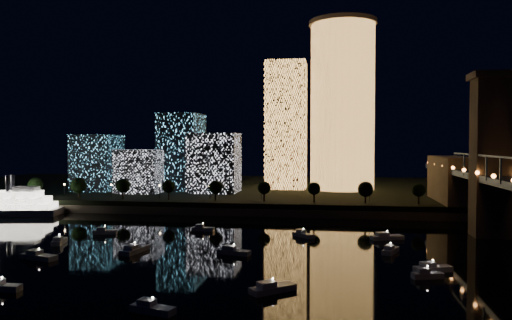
% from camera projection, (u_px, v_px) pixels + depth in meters
% --- Properties ---
extents(ground, '(520.00, 520.00, 0.00)m').
position_uv_depth(ground, '(256.00, 270.00, 112.54)').
color(ground, black).
rests_on(ground, ground).
extents(far_bank, '(420.00, 160.00, 5.00)m').
position_uv_depth(far_bank, '(300.00, 191.00, 270.54)').
color(far_bank, black).
rests_on(far_bank, ground).
extents(seawall, '(420.00, 6.00, 3.00)m').
position_uv_depth(seawall, '(288.00, 213.00, 193.51)').
color(seawall, '#6B5E4C').
rests_on(seawall, ground).
extents(tower_cylindrical, '(34.00, 34.00, 84.94)m').
position_uv_depth(tower_cylindrical, '(342.00, 105.00, 252.41)').
color(tower_cylindrical, '#F6A84F').
rests_on(tower_cylindrical, far_bank).
extents(tower_rectangular, '(20.51, 20.51, 65.25)m').
position_uv_depth(tower_rectangular, '(286.00, 125.00, 258.19)').
color(tower_rectangular, '#F6A84F').
rests_on(tower_rectangular, far_bank).
extents(midrise_blocks, '(81.36, 38.43, 38.24)m').
position_uv_depth(midrise_blocks, '(163.00, 160.00, 245.26)').
color(midrise_blocks, white).
rests_on(midrise_blocks, far_bank).
extents(motorboats, '(105.30, 80.59, 2.78)m').
position_uv_depth(motorboats, '(224.00, 253.00, 125.49)').
color(motorboats, silver).
rests_on(motorboats, ground).
extents(esplanade_trees, '(165.71, 6.65, 8.82)m').
position_uv_depth(esplanade_trees, '(194.00, 187.00, 205.03)').
color(esplanade_trees, black).
rests_on(esplanade_trees, far_bank).
extents(street_lamps, '(132.70, 0.70, 5.65)m').
position_uv_depth(street_lamps, '(210.00, 189.00, 210.22)').
color(street_lamps, black).
rests_on(street_lamps, far_bank).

